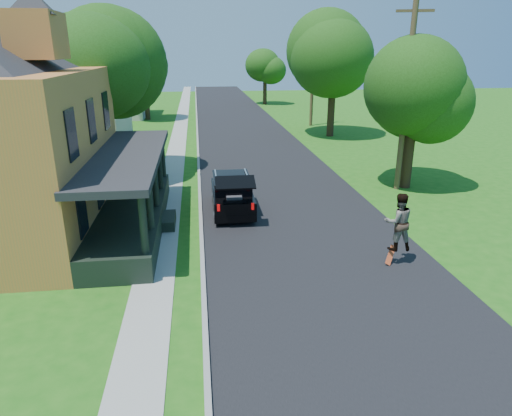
{
  "coord_description": "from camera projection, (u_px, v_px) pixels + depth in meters",
  "views": [
    {
      "loc": [
        -4.03,
        -11.96,
        6.95
      ],
      "look_at": [
        -2.11,
        3.0,
        1.68
      ],
      "focal_mm": 32.0,
      "sensor_mm": 36.0,
      "label": 1
    }
  ],
  "objects": [
    {
      "name": "utility_pole_far",
      "position": [
        313.0,
        68.0,
        42.08
      ],
      "size": [
        1.84,
        0.32,
        10.17
      ],
      "rotation": [
        0.0,
        0.0,
        -0.09
      ],
      "color": "#513A26",
      "rests_on": "ground"
    },
    {
      "name": "tree_right_far",
      "position": [
        265.0,
        67.0,
        58.95
      ],
      "size": [
        5.87,
        5.61,
        7.29
      ],
      "rotation": [
        0.0,
        0.0,
        0.28
      ],
      "color": "black",
      "rests_on": "ground"
    },
    {
      "name": "ground",
      "position": [
        337.0,
        289.0,
        13.97
      ],
      "size": [
        140.0,
        140.0,
        0.0
      ],
      "primitive_type": "plane",
      "color": "#1C5E12",
      "rests_on": "ground"
    },
    {
      "name": "neighbor_house_far",
      "position": [
        105.0,
        76.0,
        48.42
      ],
      "size": [
        12.78,
        12.78,
        8.3
      ],
      "color": "#A6A393",
      "rests_on": "ground"
    },
    {
      "name": "tree_right_near",
      "position": [
        414.0,
        92.0,
        22.7
      ],
      "size": [
        6.12,
        5.74,
        7.54
      ],
      "rotation": [
        0.0,
        0.0,
        0.26
      ],
      "color": "black",
      "rests_on": "ground"
    },
    {
      "name": "utility_pole_near",
      "position": [
        406.0,
        95.0,
        22.4
      ],
      "size": [
        1.69,
        0.62,
        9.28
      ],
      "rotation": [
        0.0,
        0.0,
        -0.29
      ],
      "color": "#513A26",
      "rests_on": "ground"
    },
    {
      "name": "tree_left_mid",
      "position": [
        92.0,
        56.0,
        24.02
      ],
      "size": [
        6.95,
        6.71,
        10.05
      ],
      "rotation": [
        0.0,
        0.0,
        0.1
      ],
      "color": "black",
      "rests_on": "ground"
    },
    {
      "name": "front_walk",
      "position": [
        66.0,
        231.0,
        18.45
      ],
      "size": [
        6.5,
        1.2,
        0.03
      ],
      "primitive_type": "cube",
      "color": "#9E9E95",
      "rests_on": "ground"
    },
    {
      "name": "street",
      "position": [
        255.0,
        151.0,
        32.7
      ],
      "size": [
        8.0,
        120.0,
        0.02
      ],
      "primitive_type": "cube",
      "color": "black",
      "rests_on": "ground"
    },
    {
      "name": "tree_left_far",
      "position": [
        144.0,
        66.0,
        45.78
      ],
      "size": [
        4.87,
        4.71,
        7.94
      ],
      "rotation": [
        0.0,
        0.0,
        0.02
      ],
      "color": "black",
      "rests_on": "ground"
    },
    {
      "name": "neighbor_house_mid",
      "position": [
        66.0,
        89.0,
        33.44
      ],
      "size": [
        12.78,
        12.78,
        8.3
      ],
      "color": "#A6A393",
      "rests_on": "ground"
    },
    {
      "name": "skateboard",
      "position": [
        390.0,
        256.0,
        15.52
      ],
      "size": [
        0.51,
        0.45,
        0.61
      ],
      "rotation": [
        0.0,
        0.0,
        -0.11
      ],
      "color": "#B93A0F",
      "rests_on": "ground"
    },
    {
      "name": "sidewalk",
      "position": [
        176.0,
        154.0,
        32.02
      ],
      "size": [
        1.3,
        120.0,
        0.03
      ],
      "primitive_type": "cube",
      "color": "#9E9E95",
      "rests_on": "ground"
    },
    {
      "name": "curb",
      "position": [
        198.0,
        153.0,
        32.21
      ],
      "size": [
        0.15,
        120.0,
        0.12
      ],
      "primitive_type": "cube",
      "color": "gray",
      "rests_on": "ground"
    },
    {
      "name": "black_suv",
      "position": [
        232.0,
        194.0,
        20.41
      ],
      "size": [
        1.76,
        4.52,
        2.1
      ],
      "rotation": [
        0.0,
        0.0,
        -0.01
      ],
      "color": "black",
      "rests_on": "ground"
    },
    {
      "name": "tree_right_mid",
      "position": [
        334.0,
        52.0,
        36.38
      ],
      "size": [
        7.22,
        7.28,
        10.19
      ],
      "rotation": [
        0.0,
        0.0,
        -0.17
      ],
      "color": "black",
      "rests_on": "ground"
    },
    {
      "name": "skateboarder",
      "position": [
        398.0,
        222.0,
        15.18
      ],
      "size": [
        0.98,
        0.77,
        1.99
      ],
      "rotation": [
        0.0,
        0.0,
        3.12
      ],
      "color": "black",
      "rests_on": "ground"
    }
  ]
}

